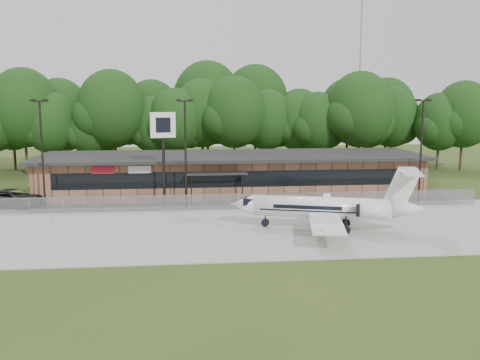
{
  "coord_description": "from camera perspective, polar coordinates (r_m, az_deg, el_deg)",
  "views": [
    {
      "loc": [
        -5.1,
        -33.54,
        10.46
      ],
      "look_at": [
        -0.34,
        12.0,
        3.29
      ],
      "focal_mm": 40.0,
      "sensor_mm": 36.0,
      "label": 1
    }
  ],
  "objects": [
    {
      "name": "ground",
      "position": [
        35.5,
        2.58,
        -8.25
      ],
      "size": [
        160.0,
        160.0,
        0.0
      ],
      "primitive_type": "plane",
      "color": "#314619",
      "rests_on": "ground"
    },
    {
      "name": "light_pole_right",
      "position": [
        55.29,
        18.79,
        3.77
      ],
      "size": [
        1.55,
        0.3,
        10.23
      ],
      "color": "black",
      "rests_on": "ground"
    },
    {
      "name": "radio_mast",
      "position": [
        85.95,
        12.61,
        10.04
      ],
      "size": [
        0.2,
        0.2,
        25.0
      ],
      "primitive_type": "cylinder",
      "color": "gray",
      "rests_on": "ground"
    },
    {
      "name": "light_pole_mid",
      "position": [
        50.24,
        -5.84,
        3.73
      ],
      "size": [
        1.55,
        0.3,
        10.23
      ],
      "color": "black",
      "rests_on": "ground"
    },
    {
      "name": "parking_lot",
      "position": [
        54.29,
        -0.47,
        -2.18
      ],
      "size": [
        50.0,
        9.0,
        0.06
      ],
      "primitive_type": "cube",
      "color": "#383835",
      "rests_on": "ground"
    },
    {
      "name": "terminal",
      "position": [
        58.29,
        -0.89,
        0.72
      ],
      "size": [
        41.0,
        11.65,
        4.3
      ],
      "color": "#905C48",
      "rests_on": "ground"
    },
    {
      "name": "treeline",
      "position": [
        75.77,
        -2.12,
        6.65
      ],
      "size": [
        72.0,
        12.0,
        15.0
      ],
      "primitive_type": null,
      "color": "black",
      "rests_on": "ground"
    },
    {
      "name": "fence",
      "position": [
        49.76,
        0.03,
        -2.33
      ],
      "size": [
        46.0,
        0.04,
        1.52
      ],
      "color": "gray",
      "rests_on": "ground"
    },
    {
      "name": "pole_sign",
      "position": [
        50.5,
        -8.21,
        4.77
      ],
      "size": [
        2.36,
        0.85,
        9.02
      ],
      "rotation": [
        0.0,
        0.0,
        0.25
      ],
      "color": "black",
      "rests_on": "ground"
    },
    {
      "name": "apron",
      "position": [
        43.13,
        1.0,
        -5.09
      ],
      "size": [
        64.0,
        18.0,
        0.08
      ],
      "primitive_type": "cube",
      "color": "#9E9B93",
      "rests_on": "ground"
    },
    {
      "name": "light_pole_left",
      "position": [
        51.87,
        -20.38,
        3.38
      ],
      "size": [
        1.55,
        0.3,
        10.23
      ],
      "color": "black",
      "rests_on": "ground"
    },
    {
      "name": "business_jet",
      "position": [
        42.33,
        9.42,
        -3.01
      ],
      "size": [
        14.95,
        13.41,
        5.08
      ],
      "rotation": [
        0.0,
        0.0,
        -0.3
      ],
      "color": "white",
      "rests_on": "ground"
    },
    {
      "name": "suv",
      "position": [
        55.55,
        -23.02,
        -1.79
      ],
      "size": [
        6.7,
        4.79,
        1.69
      ],
      "primitive_type": "imported",
      "rotation": [
        0.0,
        0.0,
        1.21
      ],
      "color": "#2F3032",
      "rests_on": "ground"
    }
  ]
}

